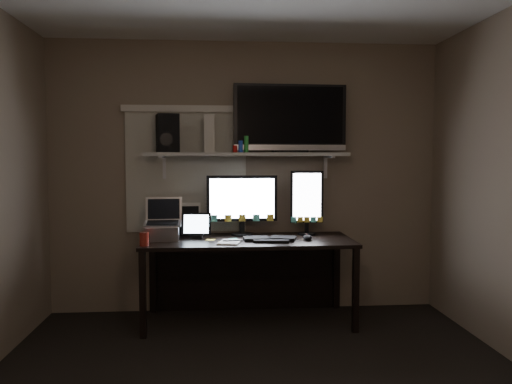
{
  "coord_description": "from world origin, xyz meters",
  "views": [
    {
      "loc": [
        -0.26,
        -2.85,
        1.44
      ],
      "look_at": [
        0.05,
        1.25,
        1.15
      ],
      "focal_mm": 35.0,
      "sensor_mm": 36.0,
      "label": 1
    }
  ],
  "objects": [
    {
      "name": "monitor_portrait",
      "position": [
        0.55,
        1.63,
        1.03
      ],
      "size": [
        0.3,
        0.08,
        0.6
      ],
      "primitive_type": "cube",
      "rotation": [
        0.0,
        0.0,
        -0.1
      ],
      "color": "black",
      "rests_on": "desk"
    },
    {
      "name": "cup",
      "position": [
        -0.85,
        1.16,
        0.78
      ],
      "size": [
        0.09,
        0.09,
        0.11
      ],
      "primitive_type": "cylinder",
      "rotation": [
        0.0,
        0.0,
        0.34
      ],
      "color": "maroon",
      "rests_on": "desk"
    },
    {
      "name": "desk",
      "position": [
        0.0,
        1.55,
        0.55
      ],
      "size": [
        1.8,
        0.75,
        0.73
      ],
      "color": "black",
      "rests_on": "floor"
    },
    {
      "name": "wall_shelf",
      "position": [
        0.0,
        1.62,
        1.46
      ],
      "size": [
        1.8,
        0.35,
        0.03
      ],
      "primitive_type": "cube",
      "color": "#A4A49F",
      "rests_on": "back_wall"
    },
    {
      "name": "mouse",
      "position": [
        0.5,
        1.33,
        0.75
      ],
      "size": [
        0.09,
        0.13,
        0.04
      ],
      "primitive_type": "ellipsoid",
      "rotation": [
        0.0,
        0.0,
        -0.09
      ],
      "color": "black",
      "rests_on": "desk"
    },
    {
      "name": "window_blinds",
      "position": [
        -0.55,
        1.79,
        1.3
      ],
      "size": [
        1.1,
        0.02,
        1.1
      ],
      "primitive_type": "cube",
      "color": "beige",
      "rests_on": "back_wall"
    },
    {
      "name": "tablet",
      "position": [
        -0.45,
        1.49,
        0.84
      ],
      "size": [
        0.27,
        0.13,
        0.23
      ],
      "primitive_type": "cube",
      "rotation": [
        0.0,
        0.0,
        -0.1
      ],
      "color": "black",
      "rests_on": "desk"
    },
    {
      "name": "laptop",
      "position": [
        -0.73,
        1.43,
        0.91
      ],
      "size": [
        0.32,
        0.27,
        0.35
      ],
      "primitive_type": "cube",
      "rotation": [
        0.0,
        0.0,
        0.04
      ],
      "color": "silver",
      "rests_on": "desk"
    },
    {
      "name": "game_console",
      "position": [
        -0.33,
        1.65,
        1.65
      ],
      "size": [
        0.09,
        0.28,
        0.33
      ],
      "primitive_type": "cube",
      "rotation": [
        0.0,
        0.0,
        0.03
      ],
      "color": "#BAB5A8",
      "rests_on": "wall_shelf"
    },
    {
      "name": "notepad",
      "position": [
        -0.16,
        1.24,
        0.74
      ],
      "size": [
        0.22,
        0.27,
        0.01
      ],
      "primitive_type": "cube",
      "rotation": [
        0.0,
        0.0,
        -0.24
      ],
      "color": "white",
      "rests_on": "desk"
    },
    {
      "name": "bottles",
      "position": [
        -0.06,
        1.56,
        1.56
      ],
      "size": [
        0.24,
        0.1,
        0.15
      ],
      "primitive_type": null,
      "rotation": [
        0.0,
        0.0,
        -0.21
      ],
      "color": "#A50F0C",
      "rests_on": "wall_shelf"
    },
    {
      "name": "keyboard",
      "position": [
        0.18,
        1.35,
        0.74
      ],
      "size": [
        0.47,
        0.23,
        0.03
      ],
      "primitive_type": "cube",
      "rotation": [
        0.0,
        0.0,
        -0.11
      ],
      "color": "black",
      "rests_on": "desk"
    },
    {
      "name": "speaker",
      "position": [
        -0.7,
        1.6,
        1.65
      ],
      "size": [
        0.23,
        0.26,
        0.33
      ],
      "primitive_type": "cube",
      "rotation": [
        0.0,
        0.0,
        0.22
      ],
      "color": "black",
      "rests_on": "wall_shelf"
    },
    {
      "name": "back_wall",
      "position": [
        0.0,
        1.8,
        1.25
      ],
      "size": [
        3.6,
        0.0,
        3.6
      ],
      "primitive_type": "plane",
      "rotation": [
        1.57,
        0.0,
        0.0
      ],
      "color": "#796A56",
      "rests_on": "floor"
    },
    {
      "name": "sticky_notes",
      "position": [
        -0.2,
        1.37,
        0.73
      ],
      "size": [
        0.33,
        0.25,
        0.0
      ],
      "primitive_type": null,
      "rotation": [
        0.0,
        0.0,
        -0.06
      ],
      "color": "yellow",
      "rests_on": "desk"
    },
    {
      "name": "file_sorter",
      "position": [
        -0.55,
        1.73,
        0.87
      ],
      "size": [
        0.23,
        0.12,
        0.28
      ],
      "primitive_type": "cube",
      "rotation": [
        0.0,
        0.0,
        0.11
      ],
      "color": "black",
      "rests_on": "desk"
    },
    {
      "name": "tv",
      "position": [
        0.39,
        1.63,
        1.79
      ],
      "size": [
        1.02,
        0.22,
        0.61
      ],
      "primitive_type": "cube",
      "rotation": [
        0.0,
        0.0,
        0.04
      ],
      "color": "black",
      "rests_on": "wall_shelf"
    },
    {
      "name": "monitor_landscape",
      "position": [
        -0.04,
        1.64,
        1.01
      ],
      "size": [
        0.64,
        0.08,
        0.56
      ],
      "primitive_type": "cube",
      "rotation": [
        0.0,
        0.0,
        0.02
      ],
      "color": "black",
      "rests_on": "desk"
    }
  ]
}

